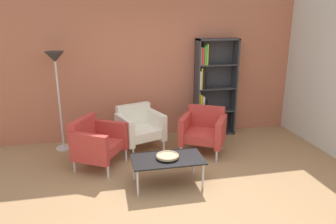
% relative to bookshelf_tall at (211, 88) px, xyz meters
% --- Properties ---
extents(ground_plane, '(8.32, 8.32, 0.00)m').
position_rel_bookshelf_tall_xyz_m(ground_plane, '(-1.10, -2.25, -0.95)').
color(ground_plane, '#9E7751').
extents(brick_back_panel, '(6.40, 0.12, 2.90)m').
position_rel_bookshelf_tall_xyz_m(brick_back_panel, '(-1.10, 0.21, 0.50)').
color(brick_back_panel, '#B2664C').
rests_on(brick_back_panel, ground_plane).
extents(bookshelf_tall, '(0.80, 0.30, 1.90)m').
position_rel_bookshelf_tall_xyz_m(bookshelf_tall, '(0.00, 0.00, 0.00)').
color(bookshelf_tall, '#333338').
rests_on(bookshelf_tall, ground_plane).
extents(coffee_table_low, '(1.00, 0.56, 0.40)m').
position_rel_bookshelf_tall_xyz_m(coffee_table_low, '(-1.25, -1.81, -0.58)').
color(coffee_table_low, black).
rests_on(coffee_table_low, ground_plane).
extents(decorative_bowl, '(0.32, 0.32, 0.05)m').
position_rel_bookshelf_tall_xyz_m(decorative_bowl, '(-1.25, -1.81, -0.51)').
color(decorative_bowl, tan).
rests_on(decorative_bowl, coffee_table_low).
extents(armchair_spare_guest, '(0.93, 0.91, 0.78)m').
position_rel_bookshelf_tall_xyz_m(armchair_spare_guest, '(-0.41, -0.83, -0.53)').
color(armchair_spare_guest, '#B73833').
rests_on(armchair_spare_guest, ground_plane).
extents(armchair_near_window, '(0.89, 0.85, 0.78)m').
position_rel_bookshelf_tall_xyz_m(armchair_near_window, '(-1.49, -0.47, -0.53)').
color(armchair_near_window, white).
rests_on(armchair_near_window, ground_plane).
extents(armchair_corner_red, '(0.91, 0.94, 0.78)m').
position_rel_bookshelf_tall_xyz_m(armchair_corner_red, '(-2.23, -1.02, -0.53)').
color(armchair_corner_red, '#B73833').
rests_on(armchair_corner_red, ground_plane).
extents(floor_lamp_torchiere, '(0.32, 0.32, 1.74)m').
position_rel_bookshelf_tall_xyz_m(floor_lamp_torchiere, '(-2.84, -0.18, 0.50)').
color(floor_lamp_torchiere, silver).
rests_on(floor_lamp_torchiere, ground_plane).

